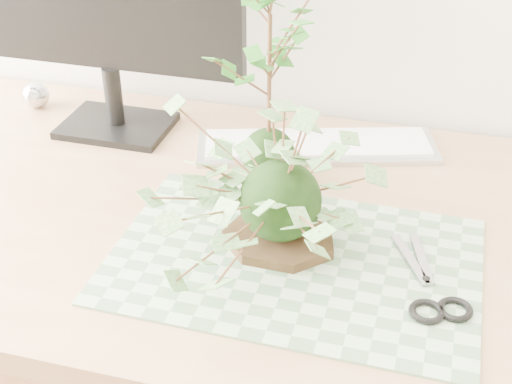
{
  "coord_description": "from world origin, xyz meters",
  "views": [
    {
      "loc": [
        0.21,
        0.38,
        1.34
      ],
      "look_at": [
        0.0,
        1.14,
        0.84
      ],
      "focal_mm": 50.0,
      "sensor_mm": 36.0,
      "label": 1
    }
  ],
  "objects_px": {
    "maple_kokedama": "(270,29)",
    "desk": "(270,263)",
    "ivy_kokedama": "(281,167)",
    "keyboard": "(317,146)"
  },
  "relations": [
    {
      "from": "keyboard",
      "to": "ivy_kokedama",
      "type": "bearing_deg",
      "value": -106.01
    },
    {
      "from": "maple_kokedama",
      "to": "ivy_kokedama",
      "type": "bearing_deg",
      "value": -70.85
    },
    {
      "from": "ivy_kokedama",
      "to": "maple_kokedama",
      "type": "distance_m",
      "value": 0.22
    },
    {
      "from": "desk",
      "to": "ivy_kokedama",
      "type": "relative_size",
      "value": 4.06
    },
    {
      "from": "ivy_kokedama",
      "to": "keyboard",
      "type": "xyz_separation_m",
      "value": [
        -0.0,
        0.29,
        -0.12
      ]
    },
    {
      "from": "maple_kokedama",
      "to": "desk",
      "type": "bearing_deg",
      "value": -73.82
    },
    {
      "from": "ivy_kokedama",
      "to": "maple_kokedama",
      "type": "bearing_deg",
      "value": 109.15
    },
    {
      "from": "desk",
      "to": "maple_kokedama",
      "type": "relative_size",
      "value": 4.48
    },
    {
      "from": "ivy_kokedama",
      "to": "keyboard",
      "type": "height_order",
      "value": "ivy_kokedama"
    },
    {
      "from": "desk",
      "to": "keyboard",
      "type": "bearing_deg",
      "value": 83.1
    }
  ]
}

